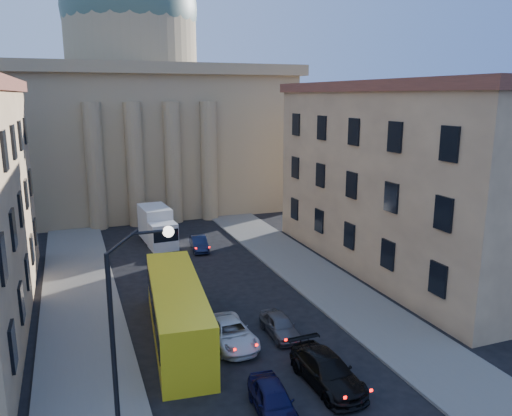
{
  "coord_description": "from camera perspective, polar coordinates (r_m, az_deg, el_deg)",
  "views": [
    {
      "loc": [
        -8.56,
        -10.24,
        13.67
      ],
      "look_at": [
        1.69,
        16.77,
        7.1
      ],
      "focal_mm": 35.0,
      "sensor_mm": 36.0,
      "label": 1
    }
  ],
  "objects": [
    {
      "name": "sidewalk_left",
      "position": [
        31.34,
        -19.09,
        -13.66
      ],
      "size": [
        5.0,
        60.0,
        0.15
      ],
      "primitive_type": "cube",
      "color": "#62605A",
      "rests_on": "ground"
    },
    {
      "name": "sidewalk_right",
      "position": [
        35.68,
        9.71,
        -9.78
      ],
      "size": [
        5.0,
        60.0,
        0.15
      ],
      "primitive_type": "cube",
      "color": "#62605A",
      "rests_on": "ground"
    },
    {
      "name": "church",
      "position": [
        66.29,
        -13.6,
        10.9
      ],
      "size": [
        68.02,
        28.76,
        36.6
      ],
      "color": "#907F59",
      "rests_on": "ground"
    },
    {
      "name": "building_right",
      "position": [
        41.61,
        17.46,
        3.58
      ],
      "size": [
        11.6,
        26.6,
        14.7
      ],
      "color": "tan",
      "rests_on": "ground"
    },
    {
      "name": "street_lamp",
      "position": [
        20.14,
        -14.67,
        -12.24
      ],
      "size": [
        2.62,
        0.44,
        8.83
      ],
      "color": "black",
      "rests_on": "ground"
    },
    {
      "name": "car_left_near",
      "position": [
        23.28,
        1.97,
        -21.12
      ],
      "size": [
        2.02,
        4.14,
        1.36
      ],
      "primitive_type": "imported",
      "rotation": [
        0.0,
        0.0,
        -0.1
      ],
      "color": "black",
      "rests_on": "ground"
    },
    {
      "name": "car_left_mid",
      "position": [
        28.79,
        -2.94,
        -14.07
      ],
      "size": [
        2.38,
        4.84,
        1.32
      ],
      "primitive_type": "imported",
      "rotation": [
        0.0,
        0.0,
        0.04
      ],
      "color": "silver",
      "rests_on": "ground"
    },
    {
      "name": "car_right_mid",
      "position": [
        25.4,
        8.14,
        -17.95
      ],
      "size": [
        2.26,
        5.13,
        1.47
      ],
      "primitive_type": "imported",
      "rotation": [
        0.0,
        0.0,
        0.04
      ],
      "color": "black",
      "rests_on": "ground"
    },
    {
      "name": "car_right_far",
      "position": [
        29.72,
        2.73,
        -13.25
      ],
      "size": [
        1.51,
        3.69,
        1.25
      ],
      "primitive_type": "imported",
      "rotation": [
        0.0,
        0.0,
        -0.01
      ],
      "color": "#48494D",
      "rests_on": "ground"
    },
    {
      "name": "car_right_distant",
      "position": [
        45.23,
        -6.53,
        -4.05
      ],
      "size": [
        1.72,
        3.91,
        1.25
      ],
      "primitive_type": "imported",
      "rotation": [
        0.0,
        0.0,
        -0.11
      ],
      "color": "black",
      "rests_on": "ground"
    },
    {
      "name": "city_bus",
      "position": [
        29.17,
        -9.0,
        -11.39
      ],
      "size": [
        3.91,
        12.05,
        3.34
      ],
      "rotation": [
        0.0,
        0.0,
        -0.1
      ],
      "color": "yellow",
      "rests_on": "ground"
    },
    {
      "name": "box_truck",
      "position": [
        47.69,
        -11.21,
        -2.13
      ],
      "size": [
        2.82,
        6.25,
        3.35
      ],
      "rotation": [
        0.0,
        0.0,
        0.07
      ],
      "color": "silver",
      "rests_on": "ground"
    }
  ]
}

